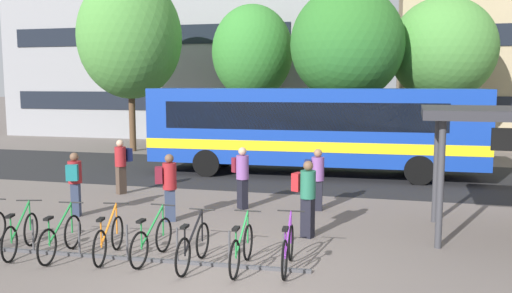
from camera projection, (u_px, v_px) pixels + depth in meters
ground at (219, 277)px, 9.23m from camera, size 200.00×200.00×0.00m
bus_lane_asphalt at (308, 174)px, 19.55m from camera, size 80.00×7.20×0.01m
city_bus at (314, 127)px, 19.28m from camera, size 12.10×2.97×3.20m
bike_rack at (128, 255)px, 10.14m from camera, size 7.13×0.39×0.70m
parked_bicycle_green_1 at (21, 235)px, 10.47m from camera, size 0.64×1.67×0.99m
parked_bicycle_green_2 at (60, 238)px, 10.29m from camera, size 0.52×1.72×0.99m
parked_bicycle_orange_3 at (109, 239)px, 10.21m from camera, size 0.53×1.70×0.99m
parked_bicycle_green_4 at (152, 241)px, 10.09m from camera, size 0.52×1.72×0.99m
parked_bicycle_black_5 at (193, 247)px, 9.72m from camera, size 0.52×1.72×0.99m
parked_bicycle_green_6 at (242, 249)px, 9.59m from camera, size 0.52×1.72×0.99m
parked_bicycle_purple_7 at (288, 249)px, 9.58m from camera, size 0.52×1.72×0.99m
commuter_navy_pack_0 at (122, 163)px, 16.09m from camera, size 0.52×0.60×1.68m
commuter_teal_pack_1 at (75, 180)px, 13.34m from camera, size 0.46×0.59×1.65m
commuter_maroon_pack_2 at (168, 183)px, 12.87m from camera, size 0.60×0.49×1.68m
commuter_red_pack_3 at (306, 193)px, 11.52m from camera, size 0.60×0.48×1.72m
commuter_maroon_pack_4 at (242, 173)px, 14.18m from camera, size 0.59×0.58×1.69m
commuter_navy_pack_5 at (316, 175)px, 13.98m from camera, size 0.54×0.36×1.67m
street_tree_0 at (347, 44)px, 23.03m from camera, size 4.99×4.99×7.63m
street_tree_1 at (130, 37)px, 25.67m from camera, size 5.08×5.08×8.64m
street_tree_2 at (443, 50)px, 24.12m from camera, size 4.84×4.84×7.32m
street_tree_3 at (252, 52)px, 27.04m from camera, size 4.19×4.19×7.41m
building_left_wing at (184, 21)px, 36.78m from camera, size 19.95×12.45×15.50m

